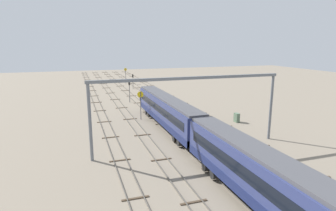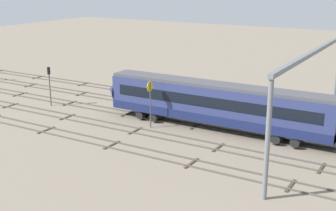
# 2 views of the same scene
# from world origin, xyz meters

# --- Properties ---
(ground_plane) EXTENTS (202.49, 202.49, 0.00)m
(ground_plane) POSITION_xyz_m (0.00, 0.00, 0.00)
(ground_plane) COLOR gray
(track_near_foreground) EXTENTS (186.49, 2.40, 0.16)m
(track_near_foreground) POSITION_xyz_m (-0.00, -9.04, 0.07)
(track_near_foreground) COLOR #59544C
(track_near_foreground) RESTS_ON ground
(track_second_near) EXTENTS (186.49, 2.40, 0.16)m
(track_second_near) POSITION_xyz_m (0.00, -4.52, 0.07)
(track_second_near) COLOR #59544C
(track_second_near) RESTS_ON ground
(track_with_train) EXTENTS (186.49, 2.40, 0.16)m
(track_with_train) POSITION_xyz_m (-0.00, 0.00, 0.07)
(track_with_train) COLOR #59544C
(track_with_train) RESTS_ON ground
(track_second_far) EXTENTS (186.49, 2.40, 0.16)m
(track_second_far) POSITION_xyz_m (-0.00, 4.52, 0.07)
(track_second_far) COLOR #59544C
(track_second_far) RESTS_ON ground
(track_far_background) EXTENTS (186.49, 2.40, 0.16)m
(track_far_background) POSITION_xyz_m (-0.00, 9.04, 0.07)
(track_far_background) COLOR #59544C
(track_far_background) RESTS_ON ground
(overhead_gantry) EXTENTS (0.40, 24.49, 9.14)m
(overhead_gantry) POSITION_xyz_m (-11.66, 0.07, 7.14)
(overhead_gantry) COLOR slate
(overhead_gantry) RESTS_ON ground
(speed_sign_mid_trackside) EXTENTS (0.14, 1.09, 4.99)m
(speed_sign_mid_trackside) POSITION_xyz_m (3.92, 2.75, 3.38)
(speed_sign_mid_trackside) COLOR #4C4C51
(speed_sign_mid_trackside) RESTS_ON ground
(signal_light_trackside_departure) EXTENTS (0.31, 0.32, 4.82)m
(signal_light_trackside_departure) POSITION_xyz_m (19.11, 1.82, 3.14)
(signal_light_trackside_departure) COLOR #4C4C51
(signal_light_trackside_departure) RESTS_ON ground
(relay_cabinet) EXTENTS (1.06, 0.61, 1.54)m
(relay_cabinet) POSITION_xyz_m (-2.76, -12.27, 0.77)
(relay_cabinet) COLOR #597259
(relay_cabinet) RESTS_ON ground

